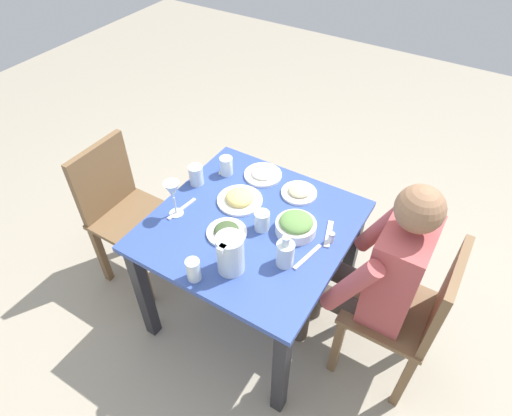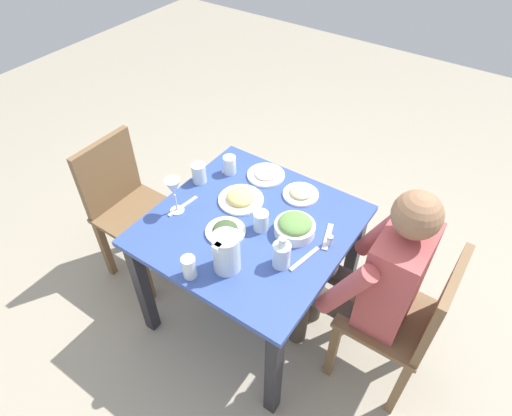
{
  "view_description": "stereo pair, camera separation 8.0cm",
  "coord_description": "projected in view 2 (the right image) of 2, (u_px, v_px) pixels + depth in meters",
  "views": [
    {
      "loc": [
        -1.24,
        -0.78,
        2.21
      ],
      "look_at": [
        0.06,
        0.01,
        0.78
      ],
      "focal_mm": 30.53,
      "sensor_mm": 36.0,
      "label": 1
    },
    {
      "loc": [
        -1.19,
        -0.85,
        2.21
      ],
      "look_at": [
        0.06,
        0.01,
        0.78
      ],
      "focal_mm": 30.53,
      "sensor_mm": 36.0,
      "label": 2
    }
  ],
  "objects": [
    {
      "name": "water_pitcher",
      "position": [
        226.0,
        252.0,
        1.82
      ],
      "size": [
        0.16,
        0.12,
        0.19
      ],
      "color": "silver",
      "rests_on": "dining_table"
    },
    {
      "name": "plate_yoghurt",
      "position": [
        266.0,
        174.0,
        2.33
      ],
      "size": [
        0.2,
        0.2,
        0.04
      ],
      "color": "white",
      "rests_on": "dining_table"
    },
    {
      "name": "water_glass_center",
      "position": [
        199.0,
        173.0,
        2.28
      ],
      "size": [
        0.08,
        0.08,
        0.11
      ],
      "primitive_type": "cylinder",
      "color": "silver",
      "rests_on": "dining_table"
    },
    {
      "name": "water_glass_far_right",
      "position": [
        189.0,
        267.0,
        1.82
      ],
      "size": [
        0.06,
        0.06,
        0.11
      ],
      "primitive_type": "cylinder",
      "color": "silver",
      "rests_on": "dining_table"
    },
    {
      "name": "water_glass_far_left",
      "position": [
        261.0,
        220.0,
        2.03
      ],
      "size": [
        0.07,
        0.07,
        0.1
      ],
      "primitive_type": "cylinder",
      "color": "silver",
      "rests_on": "dining_table"
    },
    {
      "name": "fork_far",
      "position": [
        229.0,
        164.0,
        2.41
      ],
      "size": [
        0.17,
        0.08,
        0.01
      ],
      "primitive_type": "cube",
      "rotation": [
        0.0,
        0.0,
        0.34
      ],
      "color": "silver",
      "rests_on": "dining_table"
    },
    {
      "name": "wine_glass",
      "position": [
        174.0,
        189.0,
        2.05
      ],
      "size": [
        0.08,
        0.08,
        0.2
      ],
      "color": "silver",
      "rests_on": "dining_table"
    },
    {
      "name": "plate_dolmas",
      "position": [
        225.0,
        230.0,
        2.03
      ],
      "size": [
        0.19,
        0.19,
        0.04
      ],
      "color": "white",
      "rests_on": "dining_table"
    },
    {
      "name": "fork_near",
      "position": [
        328.0,
        237.0,
        2.01
      ],
      "size": [
        0.17,
        0.07,
        0.01
      ],
      "primitive_type": "cube",
      "rotation": [
        0.0,
        0.0,
        0.3
      ],
      "color": "silver",
      "rests_on": "dining_table"
    },
    {
      "name": "water_glass_near_left",
      "position": [
        230.0,
        165.0,
        2.33
      ],
      "size": [
        0.07,
        0.07,
        0.1
      ],
      "primitive_type": "cylinder",
      "color": "silver",
      "rests_on": "dining_table"
    },
    {
      "name": "knife_near",
      "position": [
        304.0,
        259.0,
        1.92
      ],
      "size": [
        0.18,
        0.05,
        0.01
      ],
      "primitive_type": "cube",
      "rotation": [
        0.0,
        0.0,
        -0.2
      ],
      "color": "silver",
      "rests_on": "dining_table"
    },
    {
      "name": "dining_table",
      "position": [
        251.0,
        240.0,
        2.16
      ],
      "size": [
        0.92,
        0.92,
        0.73
      ],
      "color": "#334C99",
      "rests_on": "ground_plane"
    },
    {
      "name": "ground_plane",
      "position": [
        252.0,
        309.0,
        2.58
      ],
      "size": [
        8.0,
        8.0,
        0.0
      ],
      "primitive_type": "plane",
      "color": "#9E937F"
    },
    {
      "name": "chair_far",
      "position": [
        127.0,
        203.0,
        2.5
      ],
      "size": [
        0.4,
        0.4,
        0.9
      ],
      "color": "brown",
      "rests_on": "ground_plane"
    },
    {
      "name": "salad_bowl",
      "position": [
        295.0,
        226.0,
        2.01
      ],
      "size": [
        0.19,
        0.19,
        0.09
      ],
      "color": "white",
      "rests_on": "dining_table"
    },
    {
      "name": "plate_fries",
      "position": [
        241.0,
        198.0,
        2.19
      ],
      "size": [
        0.23,
        0.23,
        0.06
      ],
      "color": "white",
      "rests_on": "dining_table"
    },
    {
      "name": "oil_carafe",
      "position": [
        282.0,
        256.0,
        1.86
      ],
      "size": [
        0.08,
        0.08,
        0.16
      ],
      "color": "silver",
      "rests_on": "dining_table"
    },
    {
      "name": "salt_shaker",
      "position": [
        330.0,
        240.0,
        1.96
      ],
      "size": [
        0.03,
        0.03,
        0.05
      ],
      "color": "white",
      "rests_on": "dining_table"
    },
    {
      "name": "diner_near",
      "position": [
        371.0,
        277.0,
        1.93
      ],
      "size": [
        0.48,
        0.53,
        1.19
      ],
      "color": "#B24C4C",
      "rests_on": "ground_plane"
    },
    {
      "name": "chair_near",
      "position": [
        408.0,
        318.0,
        1.95
      ],
      "size": [
        0.4,
        0.4,
        0.9
      ],
      "color": "brown",
      "rests_on": "ground_plane"
    },
    {
      "name": "knife_far",
      "position": [
        183.0,
        206.0,
        2.16
      ],
      "size": [
        0.19,
        0.04,
        0.01
      ],
      "primitive_type": "cube",
      "rotation": [
        0.0,
        0.0,
        -0.12
      ],
      "color": "silver",
      "rests_on": "dining_table"
    },
    {
      "name": "plate_beans",
      "position": [
        301.0,
        193.0,
        2.22
      ],
      "size": [
        0.18,
        0.18,
        0.04
      ],
      "color": "white",
      "rests_on": "dining_table"
    }
  ]
}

